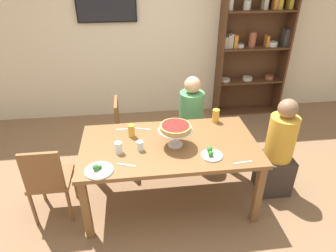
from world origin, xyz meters
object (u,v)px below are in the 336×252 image
(water_glass_clear_far, at_px, (119,148))
(cutlery_knife_far, at_px, (142,129))
(cutlery_spare_fork, at_px, (243,162))
(bookshelf, at_px, (253,45))
(chair_head_west, at_px, (48,179))
(cutlery_fork_far, at_px, (126,165))
(diner_far_right, at_px, (191,126))
(water_glass_clear_near, at_px, (140,146))
(salad_plate_near_diner, at_px, (211,154))
(cutlery_knife_near, at_px, (169,125))
(salad_plate_far_diner, at_px, (98,170))
(cutlery_fork_near, at_px, (124,129))
(chair_far_left, at_px, (127,128))
(dining_table, at_px, (169,151))
(beer_glass_amber_tall, at_px, (131,131))
(deep_dish_pizza_stand, at_px, (175,129))
(diner_head_east, at_px, (278,154))
(beer_glass_amber_short, at_px, (216,116))
(television, at_px, (106,4))

(water_glass_clear_far, relative_size, cutlery_knife_far, 0.65)
(water_glass_clear_far, xyz_separation_m, cutlery_spare_fork, (1.12, -0.29, -0.06))
(bookshelf, relative_size, chair_head_west, 2.54)
(cutlery_fork_far, bearing_deg, diner_far_right, 73.58)
(cutlery_spare_fork, bearing_deg, water_glass_clear_near, 155.86)
(salad_plate_near_diner, xyz_separation_m, cutlery_knife_near, (-0.33, 0.61, -0.02))
(salad_plate_far_diner, distance_m, water_glass_clear_near, 0.47)
(chair_head_west, distance_m, cutlery_knife_far, 1.07)
(cutlery_knife_near, distance_m, cutlery_fork_far, 0.81)
(cutlery_fork_near, bearing_deg, cutlery_fork_far, 92.42)
(diner_far_right, distance_m, cutlery_knife_near, 0.57)
(diner_far_right, height_order, chair_far_left, diner_far_right)
(water_glass_clear_far, distance_m, cutlery_fork_far, 0.22)
(bookshelf, bearing_deg, water_glass_clear_near, -132.01)
(dining_table, distance_m, cutlery_knife_near, 0.37)
(salad_plate_near_diner, bearing_deg, beer_glass_amber_tall, 149.23)
(chair_head_west, xyz_separation_m, cutlery_fork_near, (0.75, 0.43, 0.26))
(deep_dish_pizza_stand, bearing_deg, cutlery_knife_near, 92.58)
(cutlery_knife_near, bearing_deg, diner_head_east, 145.64)
(chair_head_west, relative_size, beer_glass_amber_tall, 6.48)
(salad_plate_far_diner, xyz_separation_m, beer_glass_amber_short, (1.25, 0.74, 0.06))
(dining_table, distance_m, salad_plate_far_diner, 0.76)
(chair_head_west, bearing_deg, chair_far_left, 48.88)
(water_glass_clear_near, xyz_separation_m, cutlery_spare_fork, (0.92, -0.31, -0.05))
(television, bearing_deg, diner_head_east, -48.63)
(bookshelf, height_order, diner_head_east, bookshelf)
(diner_head_east, height_order, chair_far_left, diner_head_east)
(bookshelf, xyz_separation_m, water_glass_clear_far, (-2.09, -2.11, -0.35))
(beer_glass_amber_short, bearing_deg, salad_plate_far_diner, -149.33)
(television, bearing_deg, salad_plate_far_diner, -90.83)
(diner_head_east, xyz_separation_m, beer_glass_amber_tall, (-1.57, 0.17, 0.32))
(beer_glass_amber_short, relative_size, water_glass_clear_far, 1.29)
(television, xyz_separation_m, water_glass_clear_far, (0.14, -2.20, -0.97))
(television, height_order, chair_head_west, television)
(diner_head_east, relative_size, deep_dish_pizza_stand, 3.45)
(beer_glass_amber_short, xyz_separation_m, water_glass_clear_far, (-1.07, -0.48, -0.02))
(beer_glass_amber_short, height_order, cutlery_fork_far, beer_glass_amber_short)
(diner_far_right, height_order, salad_plate_far_diner, diner_far_right)
(television, bearing_deg, cutlery_knife_near, -68.93)
(chair_far_left, distance_m, cutlery_knife_far, 0.56)
(salad_plate_far_diner, height_order, cutlery_knife_far, salad_plate_far_diner)
(chair_far_left, xyz_separation_m, cutlery_knife_far, (0.18, -0.47, 0.26))
(water_glass_clear_far, height_order, cutlery_fork_near, water_glass_clear_far)
(chair_far_left, relative_size, cutlery_knife_far, 4.83)
(diner_far_right, xyz_separation_m, beer_glass_amber_short, (0.20, -0.36, 0.32))
(television, xyz_separation_m, deep_dish_pizza_stand, (0.69, -2.13, -0.84))
(beer_glass_amber_tall, distance_m, cutlery_fork_near, 0.18)
(chair_head_west, height_order, cutlery_fork_near, chair_head_west)
(cutlery_fork_near, xyz_separation_m, cutlery_fork_far, (0.02, -0.64, 0.00))
(diner_head_east, distance_m, salad_plate_near_diner, 0.92)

